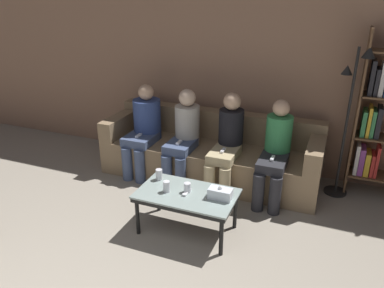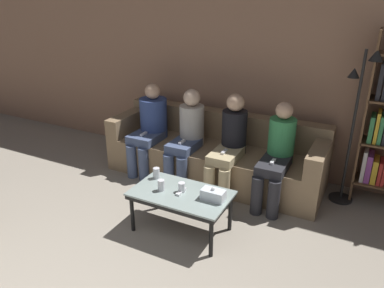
{
  "view_description": "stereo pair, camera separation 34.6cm",
  "coord_description": "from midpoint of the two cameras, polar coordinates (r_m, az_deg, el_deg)",
  "views": [
    {
      "loc": [
        1.41,
        -0.99,
        2.26
      ],
      "look_at": [
        0.0,
        2.49,
        0.68
      ],
      "focal_mm": 35.0,
      "sensor_mm": 36.0,
      "label": 1
    },
    {
      "loc": [
        1.72,
        -0.85,
        2.26
      ],
      "look_at": [
        0.0,
        2.49,
        0.68
      ],
      "focal_mm": 35.0,
      "sensor_mm": 36.0,
      "label": 2
    }
  ],
  "objects": [
    {
      "name": "seated_person_mid_left",
      "position": [
        4.57,
        1.5,
        1.53
      ],
      "size": [
        0.31,
        0.65,
        1.14
      ],
      "color": "#47567A",
      "rests_on": "ground_plane"
    },
    {
      "name": "seated_person_right_end",
      "position": [
        4.22,
        15.17,
        -1.32
      ],
      "size": [
        0.31,
        0.7,
        1.13
      ],
      "color": "#28282D",
      "rests_on": "ground_plane"
    },
    {
      "name": "coffee_table",
      "position": [
        3.65,
        1.05,
        -8.06
      ],
      "size": [
        0.96,
        0.55,
        0.43
      ],
      "color": "#8C9E99",
      "rests_on": "ground_plane"
    },
    {
      "name": "game_remote",
      "position": [
        3.63,
        1.06,
        -7.32
      ],
      "size": [
        0.04,
        0.15,
        0.02
      ],
      "color": "white",
      "rests_on": "coffee_table"
    },
    {
      "name": "standing_lamp",
      "position": [
        4.35,
        26.0,
        4.32
      ],
      "size": [
        0.31,
        0.26,
        1.71
      ],
      "color": "black",
      "rests_on": "ground_plane"
    },
    {
      "name": "cup_near_left",
      "position": [
        3.64,
        -2.0,
        -6.35
      ],
      "size": [
        0.07,
        0.07,
        0.11
      ],
      "color": "silver",
      "rests_on": "coffee_table"
    },
    {
      "name": "seated_person_mid_right",
      "position": [
        4.35,
        8.04,
        0.21
      ],
      "size": [
        0.31,
        0.7,
        1.15
      ],
      "color": "tan",
      "rests_on": "ground_plane"
    },
    {
      "name": "seated_person_left_end",
      "position": [
        4.83,
        -4.38,
        2.85
      ],
      "size": [
        0.35,
        0.65,
        1.14
      ],
      "color": "#47567A",
      "rests_on": "ground_plane"
    },
    {
      "name": "tissue_box",
      "position": [
        3.51,
        6.1,
        -7.74
      ],
      "size": [
        0.22,
        0.12,
        0.13
      ],
      "color": "silver",
      "rests_on": "coffee_table"
    },
    {
      "name": "cup_near_right",
      "position": [
        3.62,
        1.16,
        -6.67
      ],
      "size": [
        0.07,
        0.07,
        0.1
      ],
      "color": "silver",
      "rests_on": "coffee_table"
    },
    {
      "name": "cup_far_center",
      "position": [
        3.87,
        -2.9,
        -4.5
      ],
      "size": [
        0.07,
        0.07,
        0.11
      ],
      "color": "silver",
      "rests_on": "coffee_table"
    },
    {
      "name": "couch",
      "position": [
        4.76,
        5.61,
        -1.66
      ],
      "size": [
        2.7,
        0.85,
        0.8
      ],
      "color": "#897051",
      "rests_on": "ground_plane"
    },
    {
      "name": "wall_back",
      "position": [
        4.91,
        8.33,
        11.26
      ],
      "size": [
        12.0,
        0.06,
        2.6
      ],
      "color": "#9E755B",
      "rests_on": "ground_plane"
    }
  ]
}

